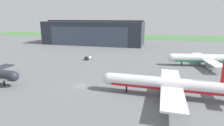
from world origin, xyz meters
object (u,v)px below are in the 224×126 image
at_px(airliner_far_left, 205,59).
at_px(airliner_near_right, 169,85).
at_px(baggage_tug, 88,58).
at_px(maintenance_hangar, 94,33).

bearing_deg(airliner_far_left, airliner_near_right, -114.44).
distance_m(airliner_far_left, airliner_near_right, 48.61).
bearing_deg(baggage_tug, airliner_far_left, 1.79).
bearing_deg(maintenance_hangar, airliner_near_right, -58.57).
xyz_separation_m(airliner_near_right, baggage_tug, (-45.32, 42.20, -3.15)).
xyz_separation_m(airliner_far_left, baggage_tug, (-65.43, -2.05, -2.98)).
relative_size(airliner_far_left, airliner_near_right, 0.87).
distance_m(maintenance_hangar, airliner_far_left, 105.47).
bearing_deg(maintenance_hangar, airliner_far_left, -36.09).
height_order(airliner_near_right, baggage_tug, airliner_near_right).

